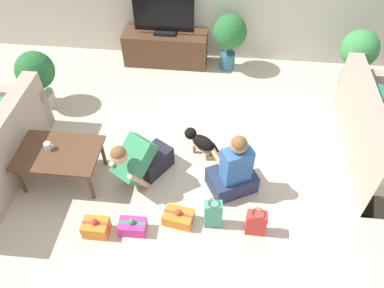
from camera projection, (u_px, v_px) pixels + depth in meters
name	position (u px, v px, depth m)	size (l,w,h in m)	color
ground_plane	(189.00, 172.00, 4.65)	(16.00, 16.00, 0.00)	beige
sofa_right	(384.00, 137.00, 4.66)	(0.91, 2.05, 0.83)	tan
coffee_table	(59.00, 155.00, 4.30)	(0.95, 0.64, 0.46)	brown
tv_console	(166.00, 48.00, 6.10)	(1.34, 0.44, 0.53)	brown
tv	(164.00, 16.00, 5.70)	(0.94, 0.20, 0.65)	black
potted_plant_corner_left	(36.00, 74.00, 5.17)	(0.53, 0.53, 0.85)	beige
potted_plant_back_right	(230.00, 35.00, 5.75)	(0.53, 0.53, 0.92)	#336B84
potted_plant_corner_right	(358.00, 52.00, 5.37)	(0.54, 0.54, 0.96)	#336B84
person_kneeling	(141.00, 160.00, 4.34)	(0.67, 0.81, 0.78)	#23232D
person_sitting	(234.00, 171.00, 4.25)	(0.65, 0.61, 0.89)	#283351
dog	(200.00, 141.00, 4.74)	(0.47, 0.34, 0.33)	black
gift_box_a	(133.00, 227.00, 4.02)	(0.29, 0.18, 0.21)	#CC3389
gift_box_b	(178.00, 217.00, 4.11)	(0.35, 0.26, 0.21)	orange
gift_box_c	(96.00, 228.00, 4.00)	(0.27, 0.20, 0.24)	orange
gift_bag_a	(256.00, 223.00, 3.95)	(0.21, 0.14, 0.36)	red
gift_bag_b	(213.00, 214.00, 4.00)	(0.20, 0.14, 0.40)	#4CA384
mug	(48.00, 146.00, 4.26)	(0.12, 0.08, 0.09)	silver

